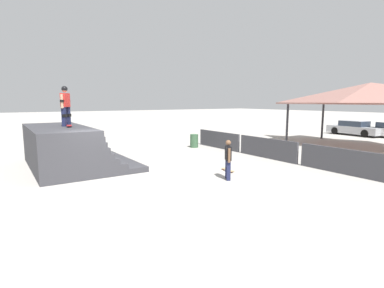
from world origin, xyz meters
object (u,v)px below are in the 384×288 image
(skateboard_on_deck, at_px, (69,126))
(skateboard_on_ground, at_px, (228,170))
(trash_bin, at_px, (194,141))
(skater_on_deck, at_px, (65,103))
(parked_car_silver, at_px, (355,128))
(bystander_walking, at_px, (228,158))

(skateboard_on_deck, distance_m, skateboard_on_ground, 7.16)
(skateboard_on_deck, bearing_deg, trash_bin, 116.25)
(skater_on_deck, bearing_deg, parked_car_silver, 126.79)
(skateboard_on_ground, bearing_deg, bystander_walking, -29.89)
(skateboard_on_deck, relative_size, trash_bin, 0.95)
(bystander_walking, bearing_deg, trash_bin, 7.05)
(skater_on_deck, relative_size, bystander_walking, 1.18)
(skater_on_deck, xyz_separation_m, trash_bin, (-1.49, 7.94, -2.45))
(trash_bin, bearing_deg, skateboard_on_deck, -75.40)
(skater_on_deck, bearing_deg, trash_bin, 138.56)
(skater_on_deck, xyz_separation_m, parked_car_silver, (0.46, 23.53, -2.27))
(skater_on_deck, distance_m, bystander_walking, 7.70)
(skater_on_deck, height_order, skateboard_on_ground, skater_on_deck)
(skater_on_deck, relative_size, skateboard_on_deck, 2.21)
(skateboard_on_ground, height_order, trash_bin, trash_bin)
(skater_on_deck, distance_m, skateboard_on_ground, 7.81)
(skater_on_deck, bearing_deg, bystander_walking, 76.06)
(parked_car_silver, bearing_deg, skateboard_on_ground, -71.66)
(skateboard_on_deck, height_order, trash_bin, skateboard_on_deck)
(skateboard_on_ground, relative_size, parked_car_silver, 0.18)
(skater_on_deck, xyz_separation_m, skateboard_on_ground, (4.84, 5.45, -2.82))
(parked_car_silver, bearing_deg, skater_on_deck, -86.39)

